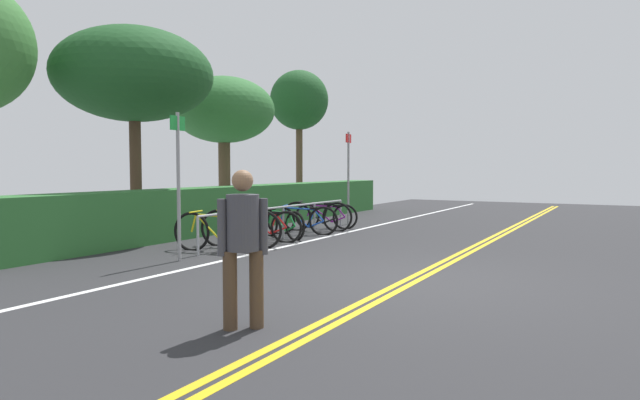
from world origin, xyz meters
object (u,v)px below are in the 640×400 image
Objects in this scene: bicycle_2 at (264,226)px; tree_mid at (134,76)px; bicycle_0 at (215,232)px; tree_extra at (299,101)px; bicycle_4 at (302,220)px; sign_post_near at (178,173)px; bike_rack at (283,214)px; tree_far_right at (224,111)px; bicycle_5 at (317,216)px; bicycle_1 at (241,228)px; sign_post_far at (348,170)px; pedestrian at (243,239)px; bicycle_6 at (326,216)px; bicycle_3 at (282,224)px.

bicycle_2 is 0.35× the size of tree_mid.
bicycle_0 is 10.05m from tree_extra.
bicycle_4 is 0.66× the size of sign_post_near.
tree_far_right is (2.61, 3.81, 2.71)m from bike_rack.
bike_rack is at bearing -178.09° from bicycle_5.
sign_post_near is 7.36m from tree_far_right.
bicycle_1 is 0.37× the size of tree_mid.
sign_post_far is (4.15, 0.06, 1.19)m from bicycle_2.
pedestrian is 4.29m from sign_post_near.
sign_post_far reaches higher than bicycle_5.
bike_rack is 2.25× the size of sign_post_near.
bicycle_6 is (2.25, 0.14, -0.23)m from bike_rack.
bicycle_5 is at bearing 1.91° from bike_rack.
bike_rack is 3.27× the size of bicycle_0.
bicycle_0 reaches higher than bicycle_4.
tree_extra reaches higher than bicycle_4.
bicycle_0 is at bearing -179.71° from bicycle_3.
tree_far_right is at bearing 42.53° from bicycle_1.
sign_post_near is at bearing -178.46° from bicycle_4.
bicycle_2 is at bearing 176.42° from bike_rack.
tree_extra is at bearing 28.85° from bike_rack.
bicycle_1 is at bearing 179.96° from bicycle_4.
tree_mid reaches higher than bicycle_1.
bicycle_0 is 3.87m from bicycle_5.
bike_rack is 8.11m from tree_extra.
bicycle_6 is 1.70m from sign_post_far.
pedestrian is 8.52m from tree_mid.
bicycle_3 is at bearing 0.29° from bicycle_0.
bicycle_3 is 3.61m from sign_post_near.
bicycle_5 is 1.11× the size of pedestrian.
pedestrian is 0.61× the size of sign_post_far.
sign_post_near is 6.82m from sign_post_far.
bicycle_2 is 0.39× the size of tree_far_right.
bicycle_4 is 0.33× the size of tree_extra.
bicycle_1 is 1.05× the size of bicycle_4.
sign_post_near is at bearing -159.52° from tree_extra.
bicycle_2 is 1.08× the size of bicycle_3.
bike_rack is 0.84m from bicycle_4.
tree_extra is at bearing 3.06° from tree_mid.
tree_far_right is at bearing 33.25° from sign_post_near.
sign_post_far is (5.72, 0.04, 1.16)m from bicycle_0.
pedestrian is at bearing -150.55° from tree_extra.
tree_far_right is at bearing 64.73° from bicycle_4.
bicycle_0 is at bearing 175.73° from bicycle_1.
bicycle_1 is at bearing -177.61° from bicycle_3.
bicycle_2 is 1.03× the size of bicycle_6.
sign_post_near is (-1.83, -0.11, 1.12)m from bicycle_1.
bicycle_5 is at bearing 0.95° from bicycle_1.
bicycle_0 is at bearing 178.60° from bike_rack.
tree_far_right is at bearing 102.82° from sign_post_far.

